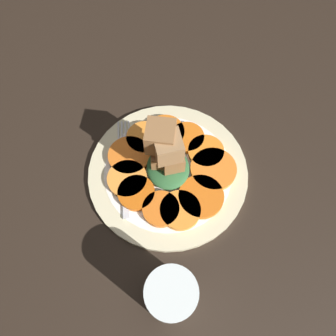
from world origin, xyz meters
The scene contains 16 objects.
table_slab centered at (0.00, 0.00, 1.00)cm, with size 120.00×120.00×2.00cm, color black.
plate centered at (0.00, 0.00, 2.52)cm, with size 28.66×28.66×1.05cm.
carrot_slice_0 centered at (-3.82, -6.49, 3.63)cm, with size 7.67×7.67×1.07cm, color orange.
carrot_slice_1 centered at (0.71, -7.35, 3.63)cm, with size 7.01×7.01×1.07cm, color orange.
carrot_slice_2 centered at (3.56, -6.12, 3.63)cm, with size 6.38×6.38×1.07cm, color #D45E12.
carrot_slice_3 centered at (7.10, -2.40, 3.63)cm, with size 6.27×6.27×1.07cm, color orange.
carrot_slice_4 centered at (7.85, 0.78, 3.63)cm, with size 6.91×6.91×1.07cm, color orange.
carrot_slice_5 centered at (6.05, 4.72, 3.63)cm, with size 7.80×7.80×1.07cm, color orange.
carrot_slice_6 centered at (1.30, 7.95, 3.63)cm, with size 8.22×8.22×1.07cm, color orange.
carrot_slice_7 centered at (-2.42, 7.40, 3.63)cm, with size 6.58×6.58×1.07cm, color orange.
carrot_slice_8 centered at (-5.90, 4.61, 3.63)cm, with size 6.31×6.31×1.07cm, color orange.
carrot_slice_9 centered at (-7.66, 0.70, 3.63)cm, with size 7.35×7.35×1.07cm, color orange.
carrot_slice_10 centered at (-7.10, -3.25, 3.63)cm, with size 6.79×6.79×1.07cm, color orange.
center_pile centered at (-0.49, -0.22, 8.16)cm, with size 8.82×7.55×11.13cm.
fork centered at (-2.40, -7.50, 3.30)cm, with size 19.43×3.23×0.40cm.
water_glass centered at (21.06, -3.06, 6.99)cm, with size 7.11×7.11×9.99cm.
Camera 1 is at (24.78, -4.10, 56.03)cm, focal length 35.00 mm.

